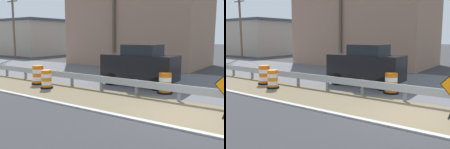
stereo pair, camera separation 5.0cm
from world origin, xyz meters
TOP-DOWN VIEW (x-y plane):
  - ground_plane at (0.00, 0.00)m, footprint 160.00×160.00m
  - median_dirt_strip at (0.41, 0.00)m, footprint 3.22×120.00m
  - curb_near_edge at (-1.30, 0.00)m, footprint 0.20×120.00m
  - guardrail_median at (1.79, 0.22)m, footprint 0.18×44.63m
  - traffic_barrel_nearest at (2.89, 2.32)m, footprint 0.72×0.72m
  - traffic_barrel_close at (0.50, 7.82)m, footprint 0.64×0.64m
  - traffic_barrel_mid at (1.03, 9.13)m, footprint 0.75×0.75m
  - car_trailing_far_lane at (4.01, 4.29)m, footprint 2.08×4.11m
  - roadside_shop_near at (13.29, 9.71)m, footprint 7.06×12.76m
  - roadside_shop_far at (15.52, 30.58)m, footprint 6.60×12.96m
  - utility_pole_near at (9.73, 10.04)m, footprint 0.24×1.80m
  - utility_pole_mid at (10.43, 24.96)m, footprint 0.24×1.80m

SIDE VIEW (x-z plane):
  - ground_plane at x=0.00m, z-range 0.00..0.00m
  - median_dirt_strip at x=0.41m, z-range 0.00..0.01m
  - curb_near_edge at x=-1.30m, z-range -0.05..0.06m
  - traffic_barrel_close at x=0.50m, z-range -0.05..0.90m
  - traffic_barrel_nearest at x=2.89m, z-range -0.05..0.92m
  - traffic_barrel_mid at x=1.03m, z-range -0.05..1.00m
  - guardrail_median at x=1.79m, z-range 0.16..0.87m
  - car_trailing_far_lane at x=4.01m, z-range -0.01..2.23m
  - roadside_shop_far at x=15.52m, z-range 0.01..4.99m
  - roadside_shop_near at x=13.29m, z-range 0.01..6.72m
  - utility_pole_mid at x=10.43m, z-range 0.15..7.33m
  - utility_pole_near at x=9.73m, z-range 0.16..8.90m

